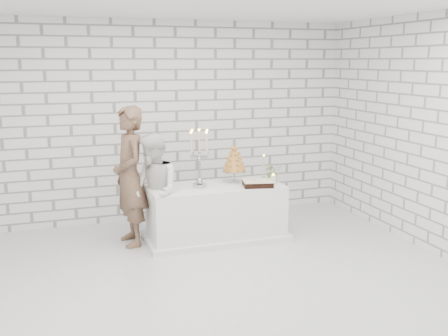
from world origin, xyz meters
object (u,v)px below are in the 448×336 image
Objects in this scene: candelabra at (199,158)px; croquembouche at (234,164)px; bride at (154,192)px; cake_table at (216,212)px; groom at (130,176)px.

candelabra reaches higher than croquembouche.
croquembouche is at bearing 15.04° from candelabra.
bride reaches higher than croquembouche.
candelabra is (0.63, 0.06, 0.39)m from bride.
groom is at bearing 171.59° from cake_table.
candelabra is 1.50× the size of croquembouche.
groom is at bearing 177.83° from croquembouche.
groom reaches higher than cake_table.
bride is 2.86× the size of croquembouche.
groom is (-1.13, 0.17, 0.55)m from cake_table.
croquembouche is at bearing 20.37° from cake_table.
bride is at bearing -169.93° from croquembouche.
cake_table is 1.19× the size of bride.
cake_table is at bearing 7.80° from candelabra.
candelabra is 0.57m from croquembouche.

